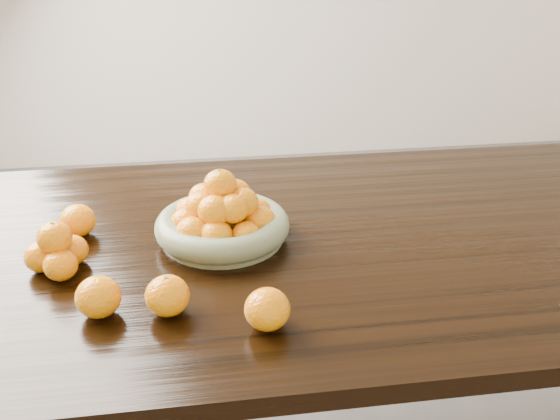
{
  "coord_description": "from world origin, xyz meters",
  "views": [
    {
      "loc": [
        -0.16,
        -1.22,
        1.41
      ],
      "look_at": [
        0.01,
        -0.02,
        0.83
      ],
      "focal_mm": 40.0,
      "sensor_mm": 36.0,
      "label": 1
    }
  ],
  "objects": [
    {
      "name": "orange_pyramid",
      "position": [
        -0.45,
        -0.07,
        0.79
      ],
      "size": [
        0.13,
        0.13,
        0.11
      ],
      "rotation": [
        0.0,
        0.0,
        0.32
      ],
      "color": "orange",
      "rests_on": "dining_table"
    },
    {
      "name": "loose_orange_3",
      "position": [
        -0.43,
        0.08,
        0.79
      ],
      "size": [
        0.08,
        0.08,
        0.07
      ],
      "primitive_type": "ellipsoid",
      "color": "orange",
      "rests_on": "dining_table"
    },
    {
      "name": "dining_table",
      "position": [
        0.0,
        0.0,
        0.66
      ],
      "size": [
        2.0,
        1.0,
        0.75
      ],
      "color": "black",
      "rests_on": "ground"
    },
    {
      "name": "loose_orange_1",
      "position": [
        -0.35,
        -0.24,
        0.79
      ],
      "size": [
        0.08,
        0.08,
        0.08
      ],
      "primitive_type": "ellipsoid",
      "color": "orange",
      "rests_on": "dining_table"
    },
    {
      "name": "loose_orange_2",
      "position": [
        -0.05,
        -0.32,
        0.79
      ],
      "size": [
        0.08,
        0.08,
        0.08
      ],
      "primitive_type": "ellipsoid",
      "color": "orange",
      "rests_on": "dining_table"
    },
    {
      "name": "loose_orange_0",
      "position": [
        -0.23,
        -0.26,
        0.79
      ],
      "size": [
        0.08,
        0.08,
        0.08
      ],
      "primitive_type": "ellipsoid",
      "color": "orange",
      "rests_on": "dining_table"
    },
    {
      "name": "fruit_bowl",
      "position": [
        -0.11,
        0.01,
        0.8
      ],
      "size": [
        0.3,
        0.3,
        0.16
      ],
      "rotation": [
        0.0,
        0.0,
        0.15
      ],
      "color": "#747D5B",
      "rests_on": "dining_table"
    }
  ]
}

